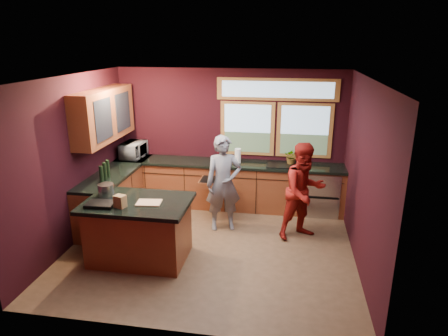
% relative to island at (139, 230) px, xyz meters
% --- Properties ---
extents(floor, '(4.50, 4.50, 0.00)m').
position_rel_island_xyz_m(floor, '(1.00, 0.51, -0.48)').
color(floor, brown).
rests_on(floor, ground).
extents(room_shell, '(4.52, 4.02, 2.71)m').
position_rel_island_xyz_m(room_shell, '(0.40, 0.83, 1.32)').
color(room_shell, black).
rests_on(room_shell, ground).
extents(back_counter, '(4.50, 0.64, 0.93)m').
position_rel_island_xyz_m(back_counter, '(1.20, 2.21, -0.01)').
color(back_counter, brown).
rests_on(back_counter, floor).
extents(left_counter, '(0.64, 2.30, 0.93)m').
position_rel_island_xyz_m(left_counter, '(-0.95, 1.36, -0.01)').
color(left_counter, brown).
rests_on(left_counter, floor).
extents(island, '(1.55, 1.05, 0.95)m').
position_rel_island_xyz_m(island, '(0.00, 0.00, 0.00)').
color(island, brown).
rests_on(island, floor).
extents(person_grey, '(0.71, 0.57, 1.69)m').
position_rel_island_xyz_m(person_grey, '(1.09, 1.23, 0.36)').
color(person_grey, slate).
rests_on(person_grey, floor).
extents(person_red, '(1.01, 0.95, 1.65)m').
position_rel_island_xyz_m(person_red, '(2.45, 1.13, 0.35)').
color(person_red, maroon).
rests_on(person_red, floor).
extents(microwave, '(0.42, 0.60, 0.32)m').
position_rel_island_xyz_m(microwave, '(-0.92, 2.21, 0.61)').
color(microwave, '#999999').
rests_on(microwave, left_counter).
extents(potted_plant, '(0.29, 0.25, 0.32)m').
position_rel_island_xyz_m(potted_plant, '(2.24, 2.26, 0.61)').
color(potted_plant, '#999999').
rests_on(potted_plant, back_counter).
extents(paper_towel, '(0.12, 0.12, 0.28)m').
position_rel_island_xyz_m(paper_towel, '(1.20, 2.21, 0.59)').
color(paper_towel, white).
rests_on(paper_towel, back_counter).
extents(cutting_board, '(0.38, 0.29, 0.02)m').
position_rel_island_xyz_m(cutting_board, '(0.20, -0.05, 0.48)').
color(cutting_board, tan).
rests_on(cutting_board, island).
extents(stock_pot, '(0.24, 0.24, 0.18)m').
position_rel_island_xyz_m(stock_pot, '(-0.55, 0.15, 0.56)').
color(stock_pot, '#A8A8AD').
rests_on(stock_pot, island).
extents(paper_bag, '(0.18, 0.16, 0.18)m').
position_rel_island_xyz_m(paper_bag, '(-0.15, -0.25, 0.56)').
color(paper_bag, brown).
rests_on(paper_bag, island).
extents(black_tray, '(0.42, 0.30, 0.05)m').
position_rel_island_xyz_m(black_tray, '(-0.45, -0.25, 0.49)').
color(black_tray, black).
rests_on(black_tray, island).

